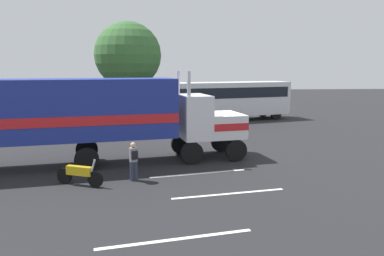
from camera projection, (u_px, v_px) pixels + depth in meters
name	position (u px, v px, depth m)	size (l,w,h in m)	color
ground_plane	(223.00, 155.00, 20.10)	(120.00, 120.00, 0.00)	#232326
lane_stripe_near	(198.00, 174.00, 16.52)	(4.40, 0.16, 0.01)	silver
lane_stripe_mid	(229.00, 194.00, 13.87)	(4.40, 0.16, 0.01)	silver
lane_stripe_far	(176.00, 239.00, 10.19)	(4.40, 0.16, 0.01)	silver
semi_truck	(87.00, 113.00, 17.58)	(14.37, 5.27, 4.50)	silver
person_bystander	(134.00, 160.00, 15.37)	(0.38, 0.48, 1.63)	#2D3347
parked_bus	(230.00, 97.00, 32.97)	(11.27, 5.55, 3.40)	silver
motorcycle	(80.00, 174.00, 14.79)	(1.98, 0.92, 1.12)	black
tree_left	(128.00, 55.00, 38.30)	(6.85, 6.85, 9.38)	brown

